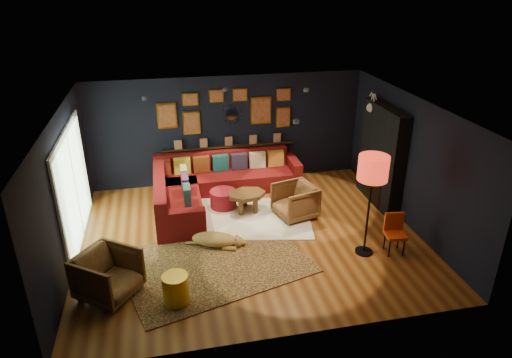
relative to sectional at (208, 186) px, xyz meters
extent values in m
plane|color=#996027|center=(0.61, -1.81, -0.32)|extent=(6.50, 6.50, 0.00)
plane|color=black|center=(0.61, 0.94, 0.98)|extent=(6.50, 0.00, 6.50)
plane|color=black|center=(0.61, -4.56, 0.98)|extent=(6.50, 0.00, 6.50)
plane|color=black|center=(-2.64, -1.81, 0.98)|extent=(0.00, 5.50, 5.50)
plane|color=black|center=(3.86, -1.81, 0.98)|extent=(0.00, 5.50, 5.50)
plane|color=silver|center=(0.61, -1.81, 2.28)|extent=(6.50, 6.50, 0.00)
cube|color=maroon|center=(0.41, 0.44, -0.11)|extent=(3.20, 0.95, 0.42)
cube|color=maroon|center=(0.41, 0.80, 0.31)|extent=(3.20, 0.24, 0.46)
cube|color=maroon|center=(2.11, 0.44, 0.00)|extent=(0.22, 0.95, 0.64)
cube|color=maroon|center=(-0.71, -0.66, -0.11)|extent=(0.95, 2.20, 0.42)
cube|color=maroon|center=(-1.07, -0.66, 0.31)|extent=(0.24, 2.20, 0.46)
cube|color=maroon|center=(-0.71, -1.66, 0.00)|extent=(0.95, 0.22, 0.64)
cube|color=maroon|center=(-0.99, 0.59, 0.30)|extent=(0.38, 0.14, 0.38)
cube|color=yellow|center=(-0.54, 0.59, 0.30)|extent=(0.38, 0.14, 0.38)
cube|color=brown|center=(-0.09, 0.59, 0.30)|extent=(0.38, 0.14, 0.38)
cube|color=#17565D|center=(0.36, 0.59, 0.30)|extent=(0.38, 0.14, 0.38)
cube|color=#2D2944|center=(0.81, 0.59, 0.30)|extent=(0.38, 0.14, 0.38)
cube|color=beige|center=(1.26, 0.59, 0.30)|extent=(0.38, 0.14, 0.38)
cube|color=#C17E29|center=(1.71, 0.59, 0.30)|extent=(0.38, 0.14, 0.38)
cube|color=tan|center=(-0.53, 0.04, 0.30)|extent=(0.14, 0.38, 0.38)
cube|color=#4A214D|center=(-0.53, -0.46, 0.30)|extent=(0.14, 0.38, 0.38)
cube|color=#265759|center=(-0.53, -0.96, 0.30)|extent=(0.14, 0.38, 0.38)
cube|color=black|center=(0.61, 0.87, 0.60)|extent=(3.20, 0.12, 0.04)
cube|color=gold|center=(-0.79, 0.91, 1.43)|extent=(0.45, 0.03, 0.60)
cube|color=#B86B38|center=(-0.79, 0.89, 1.43)|extent=(0.38, 0.01, 0.51)
cube|color=gold|center=(-0.24, 0.91, 1.23)|extent=(0.40, 0.03, 0.55)
cube|color=#B86B38|center=(-0.24, 0.89, 1.23)|extent=(0.34, 0.01, 0.47)
cube|color=gold|center=(-0.24, 0.91, 1.78)|extent=(0.38, 0.03, 0.30)
cube|color=#B86B38|center=(-0.24, 0.89, 1.78)|extent=(0.32, 0.01, 0.25)
cube|color=gold|center=(1.41, 0.91, 1.43)|extent=(0.50, 0.03, 0.65)
cube|color=#B86B38|center=(1.41, 0.89, 1.43)|extent=(0.42, 0.01, 0.55)
cube|color=gold|center=(1.96, 0.91, 1.23)|extent=(0.35, 0.03, 0.50)
cube|color=#B86B38|center=(1.96, 0.89, 1.23)|extent=(0.30, 0.01, 0.42)
cube|color=gold|center=(1.96, 0.91, 1.78)|extent=(0.35, 0.03, 0.30)
cube|color=#B86B38|center=(1.96, 0.89, 1.78)|extent=(0.30, 0.01, 0.25)
cube|color=gold|center=(0.36, 0.91, 1.83)|extent=(0.35, 0.03, 0.30)
cube|color=#B86B38|center=(0.36, 0.89, 1.83)|extent=(0.30, 0.01, 0.25)
cube|color=gold|center=(0.91, 0.91, 1.83)|extent=(0.35, 0.03, 0.30)
cube|color=#B86B38|center=(0.91, 0.89, 1.83)|extent=(0.30, 0.01, 0.25)
cylinder|color=silver|center=(0.71, 0.91, 1.38)|extent=(0.28, 0.03, 0.28)
cone|color=gold|center=(0.93, 0.91, 1.38)|extent=(0.03, 0.16, 0.03)
cone|color=gold|center=(0.92, 0.91, 1.46)|extent=(0.04, 0.16, 0.04)
cone|color=gold|center=(0.87, 0.91, 1.53)|extent=(0.04, 0.16, 0.04)
cone|color=gold|center=(0.80, 0.91, 1.58)|extent=(0.04, 0.16, 0.04)
cone|color=gold|center=(0.71, 0.91, 1.60)|extent=(0.03, 0.16, 0.03)
cone|color=gold|center=(0.63, 0.91, 1.58)|extent=(0.04, 0.16, 0.04)
cone|color=gold|center=(0.56, 0.91, 1.53)|extent=(0.04, 0.16, 0.04)
cone|color=gold|center=(0.51, 0.91, 1.46)|extent=(0.04, 0.16, 0.04)
cone|color=gold|center=(0.49, 0.91, 1.38)|extent=(0.03, 0.16, 0.03)
cone|color=gold|center=(0.51, 0.91, 1.29)|extent=(0.04, 0.16, 0.04)
cone|color=gold|center=(0.56, 0.91, 1.22)|extent=(0.04, 0.16, 0.04)
cone|color=gold|center=(0.63, 0.91, 1.17)|extent=(0.04, 0.16, 0.04)
cone|color=gold|center=(0.71, 0.91, 1.16)|extent=(0.03, 0.16, 0.03)
cone|color=gold|center=(0.80, 0.91, 1.17)|extent=(0.04, 0.16, 0.04)
cone|color=gold|center=(0.87, 0.91, 1.22)|extent=(0.04, 0.16, 0.04)
cone|color=gold|center=(0.92, 0.91, 1.29)|extent=(0.04, 0.16, 0.04)
cube|color=black|center=(3.71, -0.91, 0.78)|extent=(0.30, 1.60, 2.20)
cube|color=black|center=(3.65, -0.91, 0.13)|extent=(0.20, 0.80, 0.90)
cone|color=white|center=(3.80, -0.41, 1.73)|extent=(0.35, 0.28, 0.28)
sphere|color=white|center=(3.58, -0.41, 1.73)|extent=(0.20, 0.20, 0.20)
cylinder|color=white|center=(3.60, -0.47, 1.90)|extent=(0.02, 0.10, 0.28)
cylinder|color=white|center=(3.60, -0.35, 1.90)|extent=(0.02, 0.10, 0.28)
cube|color=white|center=(-2.61, -1.21, 0.78)|extent=(0.04, 2.80, 2.20)
cube|color=#BCE9B2|center=(-2.58, -1.21, 0.78)|extent=(0.01, 2.60, 2.00)
cube|color=white|center=(-2.58, -1.21, 0.78)|extent=(0.02, 0.06, 2.00)
cylinder|color=black|center=(-1.19, -0.61, 2.24)|extent=(0.10, 0.10, 0.06)
cylinder|color=black|center=(0.41, -0.21, 2.24)|extent=(0.10, 0.10, 0.06)
cylinder|color=black|center=(2.01, -0.61, 2.24)|extent=(0.10, 0.10, 0.06)
cylinder|color=black|center=(1.21, -2.61, 2.24)|extent=(0.10, 0.10, 0.06)
cube|color=silver|center=(0.78, -1.12, -0.31)|extent=(2.74, 2.22, 0.03)
cube|color=#B8814B|center=(-0.19, -2.55, -0.31)|extent=(3.64, 3.02, 0.02)
cylinder|color=brown|center=(0.58, -0.94, -0.12)|extent=(0.11, 0.11, 0.34)
cylinder|color=brown|center=(0.89, -0.94, -0.12)|extent=(0.11, 0.11, 0.34)
cylinder|color=brown|center=(0.74, -0.57, -0.12)|extent=(0.11, 0.11, 0.34)
cylinder|color=maroon|center=(0.26, -0.51, -0.10)|extent=(0.58, 0.58, 0.38)
imported|color=#B1723B|center=(-1.94, -3.09, 0.11)|extent=(1.12, 1.13, 0.86)
imported|color=#B1723B|center=(1.69, -1.21, 0.08)|extent=(0.90, 0.93, 0.80)
cylinder|color=gold|center=(-0.91, -3.50, -0.07)|extent=(0.41, 0.41, 0.51)
cylinder|color=black|center=(2.95, -3.01, -0.14)|extent=(0.03, 0.03, 0.37)
cylinder|color=black|center=(3.21, -3.05, -0.14)|extent=(0.03, 0.03, 0.37)
cylinder|color=black|center=(2.98, -2.75, -0.14)|extent=(0.03, 0.03, 0.37)
cylinder|color=black|center=(3.24, -2.78, -0.14)|extent=(0.03, 0.03, 0.37)
cube|color=#E04E13|center=(3.10, -2.90, 0.05)|extent=(0.39, 0.39, 0.06)
cube|color=#E04E13|center=(3.11, -2.75, 0.26)|extent=(0.36, 0.09, 0.35)
cylinder|color=black|center=(2.56, -2.79, -0.30)|extent=(0.32, 0.32, 0.04)
cylinder|color=black|center=(2.56, -2.79, 0.49)|extent=(0.04, 0.04, 1.55)
cylinder|color=red|center=(2.56, -2.79, 1.38)|extent=(0.53, 0.53, 0.44)
camera|label=1|loc=(-0.87, -9.36, 4.43)|focal=32.00mm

